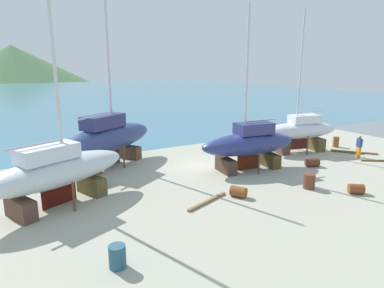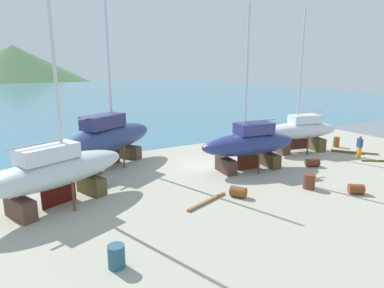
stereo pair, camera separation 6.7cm
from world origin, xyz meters
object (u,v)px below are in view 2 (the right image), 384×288
object	(u,v)px
barrel_tar_black	(309,181)
barrel_rust_far	(356,189)
sailboat_large_starboard	(56,170)
worker	(359,146)
barrel_blue_faded	(336,142)
sailboat_far_slipway	(108,138)
barrel_ochre	(312,163)
barrel_tipped_center	(238,192)
sailboat_small_center	(249,144)
sailboat_mid_port	(300,130)
barrel_tipped_right	(116,256)

from	to	relation	value
barrel_tar_black	barrel_rust_far	world-z (taller)	barrel_tar_black
sailboat_large_starboard	worker	world-z (taller)	sailboat_large_starboard
barrel_blue_faded	sailboat_large_starboard	bearing A→B (deg)	-176.83
sailboat_far_slipway	barrel_ochre	size ratio (longest dim) A/B	14.47
barrel_tipped_center	sailboat_small_center	bearing A→B (deg)	45.26
barrel_tar_black	barrel_blue_faded	size ratio (longest dim) A/B	0.97
barrel_ochre	sailboat_large_starboard	bearing A→B (deg)	173.91
sailboat_small_center	sailboat_mid_port	bearing A→B (deg)	-159.15
sailboat_small_center	barrel_rust_far	world-z (taller)	sailboat_small_center
sailboat_large_starboard	barrel_tipped_right	size ratio (longest dim) A/B	16.86
worker	barrel_ochre	xyz separation A→B (m)	(-5.13, 0.07, -0.59)
barrel_tipped_right	barrel_ochre	bearing A→B (deg)	17.87
sailboat_far_slipway	barrel_tipped_right	world-z (taller)	sailboat_far_slipway
sailboat_mid_port	barrel_tipped_right	xyz separation A→B (m)	(-18.41, -8.71, -1.37)
sailboat_mid_port	barrel_rust_far	size ratio (longest dim) A/B	14.18
sailboat_large_starboard	barrel_tar_black	xyz separation A→B (m)	(13.25, -4.74, -1.44)
sailboat_far_slipway	barrel_tipped_center	size ratio (longest dim) A/B	15.66
sailboat_far_slipway	barrel_tipped_center	bearing A→B (deg)	-96.26
sailboat_small_center	sailboat_far_slipway	world-z (taller)	sailboat_far_slipway
barrel_tipped_center	barrel_tipped_right	world-z (taller)	barrel_tipped_right
sailboat_mid_port	barrel_rust_far	bearing A→B (deg)	74.70
barrel_tipped_center	barrel_blue_faded	distance (m)	15.45
sailboat_mid_port	barrel_rust_far	world-z (taller)	sailboat_mid_port
sailboat_large_starboard	sailboat_far_slipway	bearing A→B (deg)	29.63
worker	barrel_tipped_right	bearing A→B (deg)	33.50
sailboat_mid_port	sailboat_far_slipway	distance (m)	15.53
worker	barrel_ochre	world-z (taller)	worker
sailboat_large_starboard	sailboat_small_center	bearing A→B (deg)	-23.17
sailboat_small_center	sailboat_large_starboard	bearing A→B (deg)	6.46
barrel_ochre	sailboat_small_center	bearing A→B (deg)	157.34
sailboat_mid_port	barrel_tipped_right	size ratio (longest dim) A/B	13.14
barrel_tar_black	barrel_tipped_right	size ratio (longest dim) A/B	1.02
barrel_tipped_center	barrel_tipped_right	bearing A→B (deg)	-157.89
barrel_tipped_right	barrel_blue_faded	size ratio (longest dim) A/B	0.95
barrel_tipped_center	worker	bearing A→B (deg)	8.10
sailboat_large_starboard	barrel_ochre	bearing A→B (deg)	-29.33
worker	barrel_tipped_right	distance (m)	21.68
sailboat_far_slipway	barrel_rust_far	bearing A→B (deg)	-81.10
barrel_tar_black	barrel_rust_far	size ratio (longest dim) A/B	1.10
sailboat_small_center	worker	bearing A→B (deg)	175.18
barrel_blue_faded	sailboat_small_center	bearing A→B (deg)	-173.28
sailboat_far_slipway	barrel_ochre	distance (m)	14.74
sailboat_mid_port	sailboat_large_starboard	world-z (taller)	sailboat_large_starboard
barrel_tipped_center	sailboat_far_slipway	bearing A→B (deg)	115.37
barrel_tar_black	barrel_blue_faded	bearing A→B (deg)	30.70
sailboat_large_starboard	barrel_blue_faded	size ratio (longest dim) A/B	16.07
sailboat_large_starboard	barrel_blue_faded	distance (m)	23.50
barrel_tar_black	barrel_ochre	size ratio (longest dim) A/B	0.95
barrel_tar_black	barrel_rust_far	xyz separation A→B (m)	(1.66, -1.92, -0.15)
sailboat_far_slipway	barrel_tipped_right	bearing A→B (deg)	-136.63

